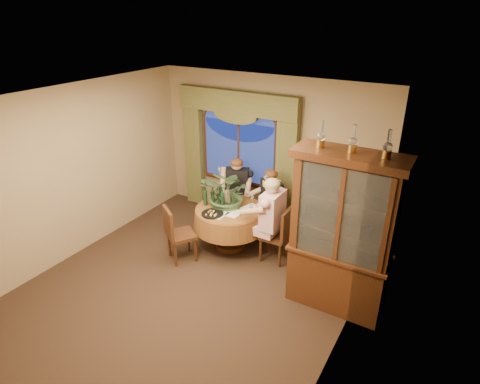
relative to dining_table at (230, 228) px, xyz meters
The scene contains 37 objects.
floor 1.31m from the dining_table, 86.37° to the right, with size 5.00×5.00×0.00m, color black.
wall_back 1.62m from the dining_table, 86.37° to the left, with size 4.50×4.50×0.00m, color #8C7353.
wall_right 2.84m from the dining_table, 28.22° to the right, with size 5.00×5.00×0.00m, color #8C7353.
ceiling 2.73m from the dining_table, 86.37° to the right, with size 5.00×5.00×0.00m, color white.
window 1.59m from the dining_table, 113.81° to the left, with size 1.62×0.10×1.32m, color navy, non-canonical shape.
arched_transom 2.14m from the dining_table, 113.81° to the left, with size 1.60×0.06×0.44m, color navy, non-canonical shape.
drapery_left 2.08m from the dining_table, 143.92° to the left, with size 0.38×0.14×2.32m, color #4F4E24.
drapery_right 1.48m from the dining_table, 65.74° to the left, with size 0.38×0.14×2.32m, color #4F4E24.
swag_valance 2.26m from the dining_table, 115.33° to the left, with size 2.45×0.16×0.42m, color #4F4E24, non-canonical shape.
dining_table is the anchor object (origin of this frame).
china_cabinet 2.27m from the dining_table, 14.87° to the right, with size 1.40×0.55×2.27m, color #381D10.
oil_lamp_left 2.71m from the dining_table, 18.18° to the right, with size 0.11×0.11×0.34m, color #A5722D, non-canonical shape.
oil_lamp_center 2.97m from the dining_table, 14.87° to the right, with size 0.11×0.11×0.34m, color #A5722D, non-canonical shape.
oil_lamp_right 3.26m from the dining_table, 12.57° to the right, with size 0.11×0.11×0.34m, color #A5722D, non-canonical shape.
chair_right 0.85m from the dining_table, ahead, with size 0.42×0.42×0.96m, color black.
chair_back_right 0.83m from the dining_table, 58.92° to the left, with size 0.42×0.42×0.96m, color black.
chair_back 0.79m from the dining_table, 117.83° to the left, with size 0.42×0.42×0.96m, color black.
chair_front_left 0.88m from the dining_table, 123.81° to the right, with size 0.42×0.42×0.96m, color black.
person_pink 0.88m from the dining_table, ahead, with size 0.53×0.48×1.47m, color beige, non-canonical shape.
person_back 0.85m from the dining_table, 111.89° to the left, with size 0.49×0.45×1.37m, color black, non-canonical shape.
person_scarf 0.84m from the dining_table, 53.88° to the left, with size 0.48×0.44×1.33m, color black, non-canonical shape.
stoneware_vase 0.53m from the dining_table, 139.71° to the left, with size 0.13×0.13×0.25m, color tan, non-canonical shape.
centerpiece_plant 0.96m from the dining_table, 131.39° to the left, with size 0.87×0.97×0.76m, color #375331.
olive_bowl 0.40m from the dining_table, 78.61° to the right, with size 0.14×0.14×0.04m, color #4B542C.
cheese_platter 0.53m from the dining_table, 111.26° to the right, with size 0.36×0.36×0.02m, color black.
wine_bottle_0 0.66m from the dining_table, 163.19° to the left, with size 0.07×0.07×0.33m, color tan.
wine_bottle_1 0.55m from the dining_table, 162.04° to the right, with size 0.07×0.07×0.33m, color black.
wine_bottle_2 0.63m from the dining_table, behind, with size 0.07×0.07×0.33m, color black.
wine_bottle_3 0.70m from the dining_table, 166.73° to the right, with size 0.07×0.07×0.33m, color black.
wine_bottle_4 0.57m from the dining_table, 157.25° to the left, with size 0.07×0.07×0.33m, color tan.
wine_bottle_5 0.62m from the dining_table, 152.13° to the left, with size 0.07×0.07×0.33m, color black.
tasting_paper_0 0.43m from the dining_table, 38.59° to the right, with size 0.21×0.30×0.00m, color white.
tasting_paper_1 0.51m from the dining_table, 33.06° to the left, with size 0.21×0.30×0.00m, color white.
tasting_paper_2 0.47m from the dining_table, 94.79° to the right, with size 0.21×0.30×0.00m, color white.
wine_glass_person_pink 0.62m from the dining_table, ahead, with size 0.07×0.07×0.18m, color silver, non-canonical shape.
wine_glass_person_back 0.62m from the dining_table, 111.89° to the left, with size 0.07×0.07×0.18m, color silver, non-canonical shape.
wine_glass_person_scarf 0.62m from the dining_table, 53.88° to the left, with size 0.07×0.07×0.18m, color silver, non-canonical shape.
Camera 1 is at (3.13, -3.86, 3.84)m, focal length 30.00 mm.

